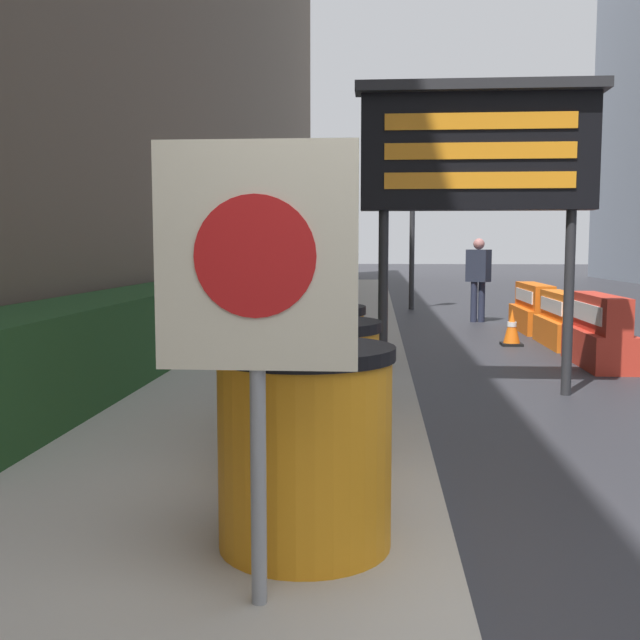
% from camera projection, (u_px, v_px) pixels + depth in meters
% --- Properties ---
extents(hedge_strip, '(0.90, 7.47, 0.86)m').
position_uv_depth(hedge_strip, '(121.00, 334.00, 7.94)').
color(hedge_strip, '#1E421E').
rests_on(hedge_strip, sidewalk_left).
extents(barrel_drum_foreground, '(0.82, 0.82, 0.92)m').
position_uv_depth(barrel_drum_foreground, '(305.00, 446.00, 3.38)').
color(barrel_drum_foreground, orange).
rests_on(barrel_drum_foreground, sidewalk_left).
extents(barrel_drum_middle, '(0.82, 0.82, 0.92)m').
position_uv_depth(barrel_drum_middle, '(314.00, 396.00, 4.50)').
color(barrel_drum_middle, orange).
rests_on(barrel_drum_middle, sidewalk_left).
extents(barrel_drum_back, '(0.82, 0.82, 0.92)m').
position_uv_depth(barrel_drum_back, '(311.00, 366.00, 5.62)').
color(barrel_drum_back, orange).
rests_on(barrel_drum_back, sidewalk_left).
extents(warning_sign, '(0.75, 0.08, 1.74)m').
position_uv_depth(warning_sign, '(256.00, 284.00, 2.73)').
color(warning_sign, gray).
rests_on(warning_sign, sidewalk_left).
extents(message_board, '(2.41, 0.36, 3.07)m').
position_uv_depth(message_board, '(478.00, 153.00, 7.32)').
color(message_board, '#28282B').
rests_on(message_board, ground_plane).
extents(jersey_barrier_red_striped, '(0.52, 1.61, 0.89)m').
position_uv_depth(jersey_barrier_red_striped, '(599.00, 335.00, 9.29)').
color(jersey_barrier_red_striped, red).
rests_on(jersey_barrier_red_striped, ground_plane).
extents(jersey_barrier_orange_near, '(0.51, 1.65, 0.80)m').
position_uv_depth(jersey_barrier_orange_near, '(562.00, 322.00, 11.16)').
color(jersey_barrier_orange_near, orange).
rests_on(jersey_barrier_orange_near, ground_plane).
extents(jersey_barrier_orange_far, '(0.56, 1.79, 0.83)m').
position_uv_depth(jersey_barrier_orange_far, '(534.00, 310.00, 13.12)').
color(jersey_barrier_orange_far, orange).
rests_on(jersey_barrier_orange_far, ground_plane).
extents(traffic_cone_near, '(0.31, 0.31, 0.55)m').
position_uv_depth(traffic_cone_near, '(512.00, 328.00, 11.19)').
color(traffic_cone_near, black).
rests_on(traffic_cone_near, ground_plane).
extents(traffic_light_near_curb, '(0.28, 0.44, 3.69)m').
position_uv_depth(traffic_light_near_curb, '(413.00, 194.00, 17.30)').
color(traffic_light_near_curb, '#2D2D30').
rests_on(traffic_light_near_curb, ground_plane).
extents(pedestrian_worker, '(0.50, 0.45, 1.64)m').
position_uv_depth(pedestrian_worker, '(478.00, 273.00, 14.60)').
color(pedestrian_worker, '#23283D').
rests_on(pedestrian_worker, ground_plane).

